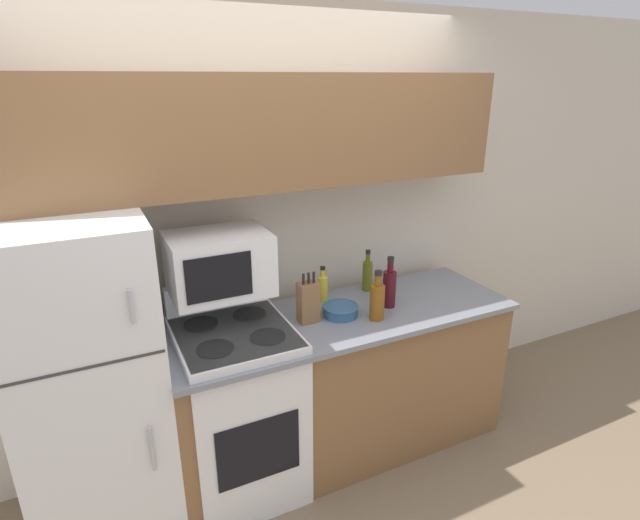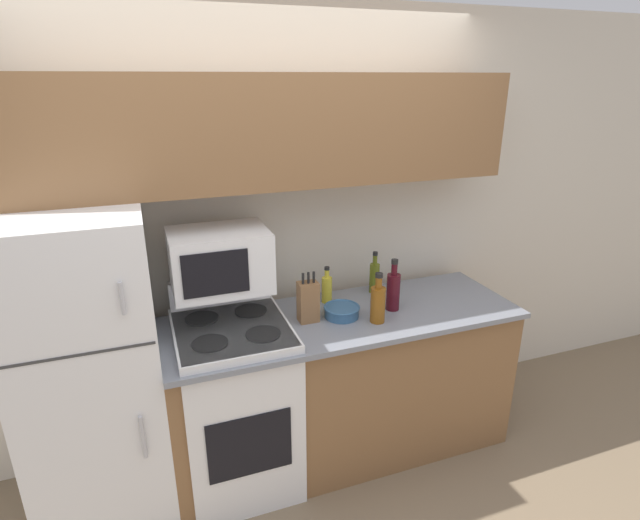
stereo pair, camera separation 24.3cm
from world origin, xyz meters
name	(u,v)px [view 2 (the right image)]	position (x,y,z in m)	size (l,w,h in m)	color
ground_plane	(310,498)	(0.00, 0.00, 0.00)	(12.00, 12.00, 0.00)	#7F6B51
wall_back	(267,236)	(0.00, 0.75, 1.27)	(8.00, 0.05, 2.55)	beige
lower_cabinets	(342,384)	(0.31, 0.32, 0.46)	(1.98, 0.67, 0.91)	brown
refrigerator	(93,371)	(-0.99, 0.36, 0.81)	(0.63, 0.74, 1.62)	white
upper_cabinets	(272,131)	(0.00, 0.55, 1.90)	(2.61, 0.35, 0.56)	brown
stove	(237,402)	(-0.31, 0.30, 0.49)	(0.58, 0.65, 1.12)	white
microwave	(220,260)	(-0.33, 0.43, 1.28)	(0.49, 0.37, 0.31)	white
knife_block	(308,301)	(0.11, 0.31, 1.03)	(0.11, 0.08, 0.28)	brown
bowl	(342,311)	(0.29, 0.29, 0.95)	(0.20, 0.20, 0.06)	#335B84
bottle_wine_red	(393,290)	(0.60, 0.28, 1.03)	(0.08, 0.08, 0.30)	#470F19
bottle_whiskey	(378,303)	(0.45, 0.17, 1.02)	(0.08, 0.08, 0.28)	brown
bottle_olive_oil	(374,276)	(0.61, 0.53, 1.02)	(0.06, 0.06, 0.26)	#5B6619
bottle_cooking_spray	(327,288)	(0.28, 0.49, 1.00)	(0.06, 0.06, 0.22)	gold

